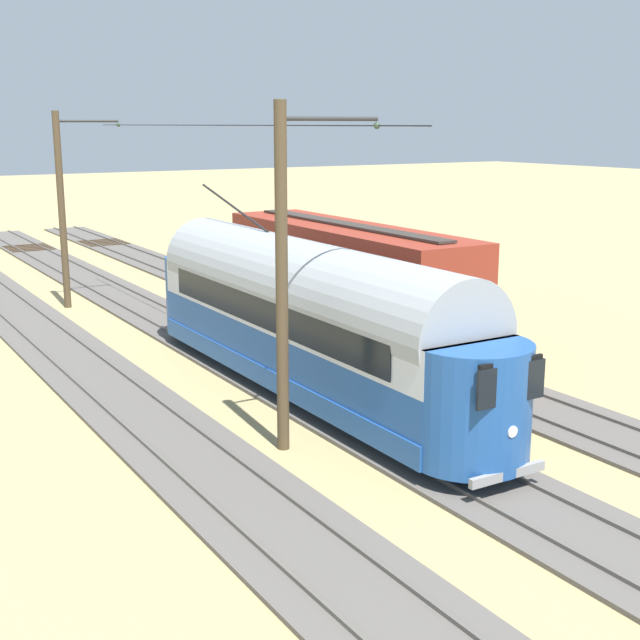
# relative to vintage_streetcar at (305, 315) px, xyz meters

# --- Properties ---
(ground_plane) EXTENTS (220.00, 220.00, 0.00)m
(ground_plane) POSITION_rel_vintage_streetcar_xyz_m (0.00, -2.27, -2.26)
(ground_plane) COLOR tan
(track_streetcar_siding) EXTENTS (2.80, 80.00, 0.18)m
(track_streetcar_siding) POSITION_rel_vintage_streetcar_xyz_m (-4.57, -2.58, -2.20)
(track_streetcar_siding) COLOR #56514C
(track_streetcar_siding) RESTS_ON ground
(track_adjacent_siding) EXTENTS (2.80, 80.00, 0.18)m
(track_adjacent_siding) POSITION_rel_vintage_streetcar_xyz_m (0.00, -2.58, -2.20)
(track_adjacent_siding) COLOR #56514C
(track_adjacent_siding) RESTS_ON ground
(track_third_siding) EXTENTS (2.80, 80.00, 0.18)m
(track_third_siding) POSITION_rel_vintage_streetcar_xyz_m (4.57, -2.58, -2.20)
(track_third_siding) COLOR #56514C
(track_third_siding) RESTS_ON ground
(vintage_streetcar) EXTENTS (2.65, 16.31, 5.25)m
(vintage_streetcar) POSITION_rel_vintage_streetcar_xyz_m (0.00, 0.00, 0.00)
(vintage_streetcar) COLOR #1E4C93
(vintage_streetcar) RESTS_ON ground
(boxcar_adjacent) EXTENTS (2.96, 12.16, 3.85)m
(boxcar_adjacent) POSITION_rel_vintage_streetcar_xyz_m (-4.58, -5.00, -0.09)
(boxcar_adjacent) COLOR maroon
(boxcar_adjacent) RESTS_ON ground
(catenary_pole_foreground) EXTENTS (2.73, 0.28, 7.87)m
(catenary_pole_foreground) POSITION_rel_vintage_streetcar_xyz_m (2.45, -15.07, 1.84)
(catenary_pole_foreground) COLOR #4C3D28
(catenary_pole_foreground) RESTS_ON ground
(catenary_pole_mid_near) EXTENTS (2.73, 0.28, 7.87)m
(catenary_pole_mid_near) POSITION_rel_vintage_streetcar_xyz_m (2.45, 3.32, 1.84)
(catenary_pole_mid_near) COLOR #4C3D28
(catenary_pole_mid_near) RESTS_ON ground
(overhead_wire_run) EXTENTS (2.53, 22.40, 0.18)m
(overhead_wire_run) POSITION_rel_vintage_streetcar_xyz_m (0.08, -6.49, 5.08)
(overhead_wire_run) COLOR black
(overhead_wire_run) RESTS_ON ground
(switch_stand) EXTENTS (0.50, 0.30, 1.24)m
(switch_stand) POSITION_rel_vintage_streetcar_xyz_m (-6.28, -13.97, -1.55)
(switch_stand) COLOR black
(switch_stand) RESTS_ON ground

